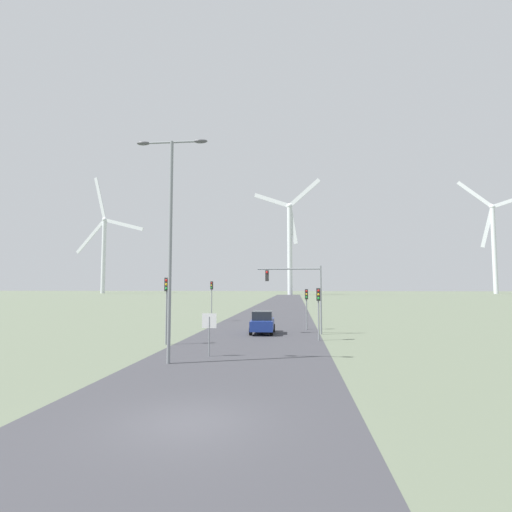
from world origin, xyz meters
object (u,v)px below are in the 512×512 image
Objects in this scene: streetlamp at (171,223)px; traffic_light_mast_overhead at (297,284)px; traffic_light_post_near_left at (167,296)px; traffic_light_post_near_right at (318,302)px; stop_sign_near at (209,326)px; car_approaching at (262,322)px; traffic_light_post_mid_right at (307,300)px; wind_turbine_left at (290,239)px; wind_turbine_far_left at (104,245)px; traffic_light_post_mid_left at (212,292)px; wind_turbine_center at (494,239)px.

traffic_light_mast_overhead is (6.48, 12.93, -3.06)m from streetlamp.
traffic_light_post_near_right is at bearing 16.55° from traffic_light_post_near_left.
stop_sign_near is 11.05m from car_approaching.
traffic_light_post_mid_right is 3.75m from traffic_light_mast_overhead.
traffic_light_post_near_right is 151.17m from wind_turbine_left.
traffic_light_mast_overhead is (8.69, 6.67, 0.78)m from traffic_light_post_near_left.
traffic_light_mast_overhead is 201.62m from wind_turbine_far_left.
stop_sign_near is 9.60m from traffic_light_post_near_right.
traffic_light_post_mid_left is at bearing 92.23° from traffic_light_post_near_left.
traffic_light_post_mid_left is 0.08× the size of wind_turbine_left.
traffic_light_post_mid_left is at bearing -123.06° from wind_turbine_center.
wind_turbine_center reaches higher than wind_turbine_left.
traffic_light_mast_overhead is 4.20m from car_approaching.
traffic_light_mast_overhead is (-1.48, 3.65, 1.28)m from traffic_light_post_near_right.
wind_turbine_far_left is at bearing 120.10° from traffic_light_post_mid_left.
traffic_light_mast_overhead is at bearing 112.13° from traffic_light_post_near_right.
traffic_light_post_near_right is at bearing -59.32° from wind_turbine_far_left.
traffic_light_post_near_left is 0.07× the size of wind_turbine_center.
traffic_light_post_mid_right is at bearing 46.62° from traffic_light_post_near_left.
traffic_light_post_mid_right is at bearing 95.32° from traffic_light_post_near_right.
traffic_light_post_mid_right is at bearing -88.65° from wind_turbine_left.
car_approaching is at bearing -59.84° from wind_turbine_far_left.
traffic_light_post_near_left is 13.87m from traffic_light_post_mid_right.
wind_turbine_center reaches higher than traffic_light_post_mid_left.
stop_sign_near is at bearing -131.98° from traffic_light_post_near_right.
streetlamp is 3.08× the size of traffic_light_post_near_right.
car_approaching is at bearing -119.91° from wind_turbine_center.
traffic_light_post_near_left is 1.19× the size of traffic_light_post_near_right.
stop_sign_near is at bearing -90.86° from wind_turbine_left.
wind_turbine_left is at bearing 87.69° from traffic_light_post_near_left.
wind_turbine_far_left reaches higher than traffic_light_post_mid_left.
traffic_light_post_mid_left reaches higher than traffic_light_post_near_right.
traffic_light_post_mid_right is (10.20, -7.51, -0.56)m from traffic_light_post_mid_left.
traffic_light_post_mid_right is 5.23m from car_approaching.
car_approaching is (-4.33, 3.74, -1.81)m from traffic_light_post_near_right.
wind_turbine_left is (3.94, 158.77, 17.81)m from streetlamp.
traffic_light_mast_overhead is at bearing -49.32° from traffic_light_post_mid_left.
traffic_light_post_mid_left is at bearing -59.90° from wind_turbine_far_left.
wind_turbine_left is (6.15, 152.51, 21.65)m from traffic_light_post_near_left.
wind_turbine_far_left is 1.07× the size of wind_turbine_center.
wind_turbine_far_left reaches higher than car_approaching.
stop_sign_near is at bearing -78.33° from traffic_light_post_mid_left.
traffic_light_post_near_left is at bearing -142.48° from traffic_light_mast_overhead.
wind_turbine_far_left is at bearing -177.96° from wind_turbine_center.
stop_sign_near reaches higher than car_approaching.
wind_turbine_center is at bearing 61.05° from stop_sign_near.
wind_turbine_center is at bearing 60.53° from traffic_light_post_mid_right.
wind_turbine_left is (100.25, -26.24, -0.89)m from wind_turbine_far_left.
traffic_light_post_mid_left is 136.83m from wind_turbine_left.
stop_sign_near is 208.78m from wind_turbine_far_left.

